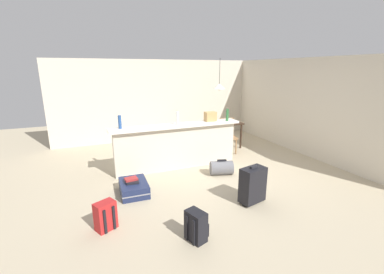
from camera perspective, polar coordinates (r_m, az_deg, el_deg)
The scene contains 18 objects.
ground_plane at distance 5.85m, azimuth 1.78°, elevation -7.58°, with size 13.00×13.00×0.05m, color #BCAD8E.
wall_back at distance 8.33m, azimuth -6.93°, elevation 8.19°, with size 6.60×0.10×2.50m, color beige.
wall_right at distance 7.50m, azimuth 22.73°, elevation 6.39°, with size 0.10×6.00×2.50m, color beige.
partition_half_wall at distance 5.81m, azimuth -3.23°, elevation -2.40°, with size 2.80×0.20×0.98m, color beige.
bar_countertop at distance 5.67m, azimuth -3.31°, elevation 2.56°, with size 2.96×0.40×0.05m, color white.
bottle_blue at distance 5.44m, azimuth -15.82°, elevation 3.24°, with size 0.07×0.07×0.28m, color #284C89.
bottle_white at distance 5.61m, azimuth -3.30°, elevation 4.19°, with size 0.07×0.07×0.29m, color silver.
bottle_green at distance 6.09m, azimuth 7.88°, elevation 4.90°, with size 0.06×0.06×0.28m, color #2D6B38.
grocery_bag at distance 6.03m, azimuth 4.11°, elevation 4.59°, with size 0.26×0.18×0.22m, color tan.
dining_table at distance 7.41m, azimuth 6.35°, elevation 2.62°, with size 1.10×0.80×0.74m.
dining_chair_near_partition at distance 7.00m, azimuth 7.97°, elevation 0.75°, with size 0.47×0.47×0.93m.
pendant_lamp at distance 7.18m, azimuth 6.11°, elevation 11.20°, with size 0.34×0.34×0.86m.
suitcase_flat_navy at distance 4.90m, azimuth -12.86°, elevation -10.95°, with size 0.52×0.84×0.22m.
suitcase_upright_black at distance 4.50m, azimuth 13.37°, elevation -10.32°, with size 0.48×0.33×0.67m.
backpack_black at distance 3.59m, azimuth 0.98°, elevation -19.30°, with size 0.30×0.32×0.42m.
backpack_red at distance 3.98m, azimuth -18.81°, elevation -16.37°, with size 0.33×0.32×0.42m.
duffel_bag_grey at distance 5.60m, azimuth 6.61°, elevation -6.84°, with size 0.55×0.43×0.34m.
book_stack at distance 4.83m, azimuth -13.28°, elevation -9.43°, with size 0.25×0.24×0.08m.
Camera 1 is at (-2.25, -4.92, 2.22)m, focal length 23.90 mm.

